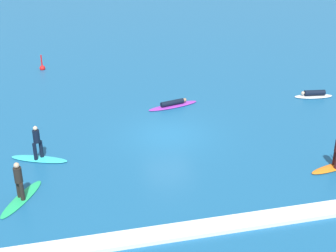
% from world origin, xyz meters
% --- Properties ---
extents(ground_plane, '(120.00, 120.00, 0.00)m').
position_xyz_m(ground_plane, '(0.00, 0.00, 0.00)').
color(ground_plane, '#195684').
rests_on(ground_plane, ground).
extents(surfer_on_teal_board, '(2.86, 1.69, 1.80)m').
position_xyz_m(surfer_on_teal_board, '(-6.69, -1.26, 0.43)').
color(surfer_on_teal_board, '#33C6CC').
rests_on(surfer_on_teal_board, ground_plane).
extents(surfer_on_orange_board, '(2.83, 1.19, 2.16)m').
position_xyz_m(surfer_on_orange_board, '(6.82, -5.22, 0.43)').
color(surfer_on_orange_board, orange).
rests_on(surfer_on_orange_board, ground_plane).
extents(surfer_on_white_board, '(2.51, 1.08, 0.46)m').
position_xyz_m(surfer_on_white_board, '(10.23, 3.08, 0.16)').
color(surfer_on_white_board, white).
rests_on(surfer_on_white_board, ground_plane).
extents(surfer_on_green_board, '(2.00, 2.86, 1.77)m').
position_xyz_m(surfer_on_green_board, '(-7.39, -4.55, 0.53)').
color(surfer_on_green_board, '#23B266').
rests_on(surfer_on_green_board, ground_plane).
extents(surfer_on_purple_board, '(3.31, 1.44, 0.41)m').
position_xyz_m(surfer_on_purple_board, '(1.18, 3.64, 0.14)').
color(surfer_on_purple_board, purple).
rests_on(surfer_on_purple_board, ground_plane).
extents(marker_buoy, '(0.42, 0.42, 1.20)m').
position_xyz_m(marker_buoy, '(-6.54, 12.57, 0.17)').
color(marker_buoy, red).
rests_on(marker_buoy, ground_plane).
extents(wave_crest, '(24.25, 0.90, 0.18)m').
position_xyz_m(wave_crest, '(0.00, -8.27, 0.09)').
color(wave_crest, white).
rests_on(wave_crest, ground_plane).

